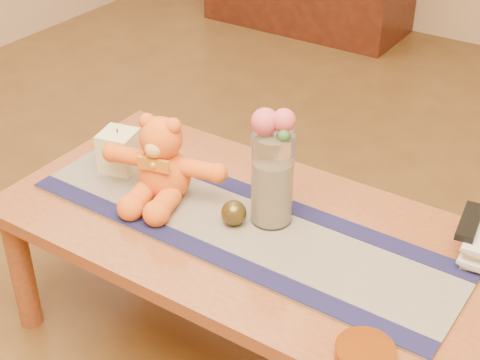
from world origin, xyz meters
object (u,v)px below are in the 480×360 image
Objects in this scene: pillar_candle at (119,151)px; bronze_ball at (234,213)px; teddy_bear at (163,158)px; amber_dish at (365,353)px; book_bottom at (465,243)px; glass_vase at (272,179)px; tv_remote at (470,222)px.

pillar_candle is 1.76× the size of bronze_ball.
teddy_bear reaches higher than pillar_candle.
amber_dish is (0.93, -0.28, -0.05)m from pillar_candle.
teddy_bear is 0.25m from bronze_ball.
book_bottom is (0.54, 0.25, -0.03)m from bronze_ball.
teddy_bear reaches higher than book_bottom.
bronze_ball is at bearing -16.06° from teddy_bear.
glass_vase is 0.52m from book_bottom.
book_bottom is at bearing 21.15° from glass_vase.
pillar_candle is (-0.20, 0.04, -0.06)m from teddy_bear.
pillar_candle is at bearing 173.91° from bronze_ball.
bronze_ball is 0.60m from tv_remote.
tv_remote is 0.49m from amber_dish.
tv_remote is (0.79, 0.23, -0.04)m from teddy_bear.
pillar_candle is 0.46× the size of glass_vase.
bronze_ball is 0.43× the size of tv_remote.
teddy_bear is at bearing -173.60° from book_bottom.
glass_vase is (0.51, 0.02, 0.07)m from pillar_candle.
teddy_bear is 5.06× the size of bronze_ball.
amber_dish is (0.73, -0.25, -0.11)m from teddy_bear.
tv_remote reaches higher than bronze_ball.
glass_vase is at bearing 143.73° from amber_dish.
teddy_bear is at bearing -10.17° from pillar_candle.
glass_vase is 0.51m from tv_remote.
glass_vase is 1.17× the size of book_bottom.
teddy_bear is at bearing 177.32° from bronze_ball.
tv_remote is at bearing 83.62° from amber_dish.
glass_vase is at bearing -169.58° from book_bottom.
amber_dish reaches higher than book_bottom.
bronze_ball is at bearing -163.69° from tv_remote.
amber_dish is at bearing -32.05° from teddy_bear.
amber_dish is (-0.05, -0.48, -0.07)m from tv_remote.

